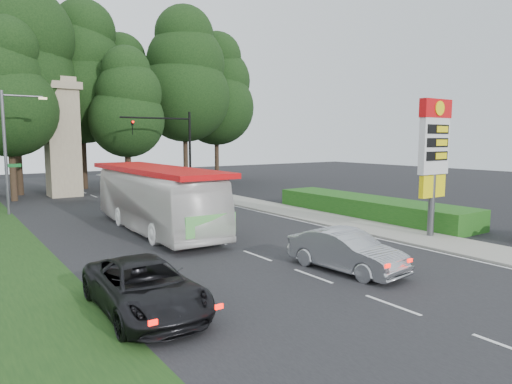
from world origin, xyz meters
TOP-DOWN VIEW (x-y plane):
  - ground at (0.00, 0.00)m, footprint 120.00×120.00m
  - road_surface at (0.00, 12.00)m, footprint 14.00×80.00m
  - sidewalk_right at (8.50, 12.00)m, footprint 3.00×80.00m
  - hedge at (11.50, 8.00)m, footprint 3.00×14.00m
  - gas_station_pylon at (9.20, 1.99)m, footprint 2.10×0.45m
  - traffic_signal_mast at (5.68, 24.00)m, footprint 6.10×0.35m
  - streetlight_signs at (-6.99, 22.01)m, footprint 2.75×0.98m
  - monument at (-2.00, 30.00)m, footprint 3.00×3.00m
  - tree_center_left at (-5.00, 33.00)m, footprint 10.08×10.08m
  - tree_center_right at (1.00, 35.00)m, footprint 9.24×9.24m
  - tree_east_near at (6.00, 37.00)m, footprint 8.12×8.12m
  - tree_east_mid at (11.00, 33.00)m, footprint 9.52×9.52m
  - tree_far_east at (16.00, 35.00)m, footprint 8.68×8.68m
  - tree_monument_left at (-6.00, 29.00)m, footprint 7.28×7.28m
  - tree_monument_right at (3.50, 29.50)m, footprint 6.72×6.72m
  - transit_bus at (-1.34, 11.57)m, footprint 3.46×12.45m
  - sedan_silver at (1.50, 0.34)m, footprint 2.10×4.83m
  - suv_charcoal at (-6.20, 0.76)m, footprint 2.65×5.42m

SIDE VIEW (x-z plane):
  - ground at x=0.00m, z-range 0.00..0.00m
  - road_surface at x=0.00m, z-range 0.00..0.02m
  - sidewalk_right at x=8.50m, z-range 0.00..0.12m
  - hedge at x=11.50m, z-range 0.00..1.20m
  - suv_charcoal at x=-6.20m, z-range 0.00..1.48m
  - sedan_silver at x=1.50m, z-range 0.00..1.54m
  - transit_bus at x=-1.34m, z-range 0.00..3.43m
  - streetlight_signs at x=-6.99m, z-range 0.44..8.44m
  - gas_station_pylon at x=9.20m, z-range 1.02..7.87m
  - traffic_signal_mast at x=5.68m, z-range 1.07..8.27m
  - monument at x=-2.00m, z-range 0.08..10.13m
  - tree_monument_right at x=3.50m, z-range 1.41..14.61m
  - tree_monument_left at x=-6.00m, z-range 1.53..15.83m
  - tree_east_near at x=6.00m, z-range 1.71..17.66m
  - tree_far_east at x=16.00m, z-range 1.83..18.88m
  - tree_center_right at x=1.00m, z-range 1.94..20.09m
  - tree_east_mid at x=11.00m, z-range 2.00..20.70m
  - tree_center_left at x=-5.00m, z-range 2.12..21.92m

